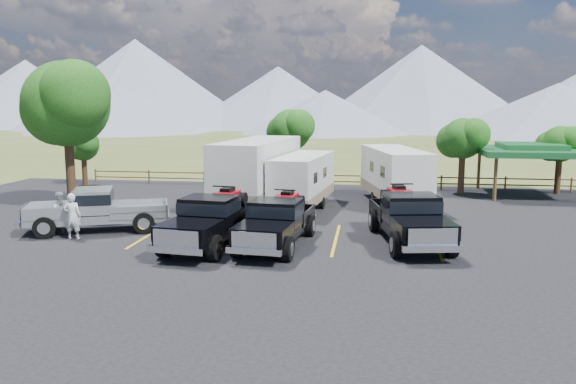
# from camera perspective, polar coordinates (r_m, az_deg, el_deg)

# --- Properties ---
(ground) EXTENTS (320.00, 320.00, 0.00)m
(ground) POSITION_cam_1_polar(r_m,az_deg,el_deg) (19.89, -1.63, -7.49)
(ground) COLOR #465122
(ground) RESTS_ON ground
(asphalt_lot) EXTENTS (44.00, 34.00, 0.04)m
(asphalt_lot) POSITION_cam_1_polar(r_m,az_deg,el_deg) (22.74, -0.33, -5.31)
(asphalt_lot) COLOR black
(asphalt_lot) RESTS_ON ground
(stall_lines) EXTENTS (12.12, 5.50, 0.01)m
(stall_lines) POSITION_cam_1_polar(r_m,az_deg,el_deg) (23.69, 0.03, -4.66)
(stall_lines) COLOR gold
(stall_lines) RESTS_ON asphalt_lot
(tree_big_nw) EXTENTS (5.54, 5.18, 7.84)m
(tree_big_nw) POSITION_cam_1_polar(r_m,az_deg,el_deg) (32.00, -21.64, 8.31)
(tree_big_nw) COLOR #312013
(tree_big_nw) RESTS_ON ground
(tree_ne_a) EXTENTS (3.11, 2.92, 4.76)m
(tree_ne_a) POSITION_cam_1_polar(r_m,az_deg,el_deg) (36.31, 17.32, 5.20)
(tree_ne_a) COLOR #312013
(tree_ne_a) RESTS_ON ground
(tree_ne_b) EXTENTS (2.77, 2.59, 4.27)m
(tree_ne_b) POSITION_cam_1_polar(r_m,az_deg,el_deg) (38.69, 25.90, 4.39)
(tree_ne_b) COLOR #312013
(tree_ne_b) RESTS_ON ground
(tree_north) EXTENTS (3.46, 3.24, 5.25)m
(tree_north) POSITION_cam_1_polar(r_m,az_deg,el_deg) (38.21, 0.25, 6.31)
(tree_north) COLOR #312013
(tree_north) RESTS_ON ground
(tree_nw_small) EXTENTS (2.59, 2.43, 3.85)m
(tree_nw_small) POSITION_cam_1_polar(r_m,az_deg,el_deg) (40.77, -20.10, 4.45)
(tree_nw_small) COLOR #312013
(tree_nw_small) RESTS_ON ground
(rail_fence) EXTENTS (36.12, 0.12, 1.00)m
(rail_fence) POSITION_cam_1_polar(r_m,az_deg,el_deg) (37.65, 6.22, 1.28)
(rail_fence) COLOR brown
(rail_fence) RESTS_ON ground
(pavilion) EXTENTS (6.20, 6.20, 3.22)m
(pavilion) POSITION_cam_1_polar(r_m,az_deg,el_deg) (37.19, 23.42, 3.88)
(pavilion) COLOR brown
(pavilion) RESTS_ON ground
(mountain_range) EXTENTS (209.00, 71.00, 20.00)m
(mountain_range) POSITION_cam_1_polar(r_m,az_deg,el_deg) (125.25, 3.31, 10.05)
(mountain_range) COLOR gray
(mountain_range) RESTS_ON ground
(rig_left) EXTENTS (2.88, 6.76, 2.19)m
(rig_left) POSITION_cam_1_polar(r_m,az_deg,el_deg) (22.63, -7.71, -2.67)
(rig_left) COLOR black
(rig_left) RESTS_ON asphalt_lot
(rig_center) EXTENTS (2.67, 6.39, 2.08)m
(rig_center) POSITION_cam_1_polar(r_m,az_deg,el_deg) (22.27, -1.10, -2.92)
(rig_center) COLOR black
(rig_center) RESTS_ON asphalt_lot
(rig_right) EXTENTS (3.31, 6.99, 2.24)m
(rig_right) POSITION_cam_1_polar(r_m,az_deg,el_deg) (23.26, 12.16, -2.42)
(rig_right) COLOR black
(rig_right) RESTS_ON asphalt_lot
(trailer_left) EXTENTS (3.69, 10.53, 3.64)m
(trailer_left) POSITION_cam_1_polar(r_m,az_deg,el_deg) (30.62, -3.09, 2.07)
(trailer_left) COLOR silver
(trailer_left) RESTS_ON asphalt_lot
(trailer_center) EXTENTS (2.95, 8.32, 2.87)m
(trailer_center) POSITION_cam_1_polar(r_m,az_deg,el_deg) (29.94, 1.51, 1.14)
(trailer_center) COLOR silver
(trailer_center) RESTS_ON asphalt_lot
(trailer_right) EXTENTS (3.87, 8.96, 3.11)m
(trailer_right) POSITION_cam_1_polar(r_m,az_deg,el_deg) (31.74, 10.79, 1.66)
(trailer_right) COLOR silver
(trailer_right) RESTS_ON asphalt_lot
(pickup_silver) EXTENTS (6.58, 4.16, 1.88)m
(pickup_silver) POSITION_cam_1_polar(r_m,az_deg,el_deg) (26.16, -18.80, -1.66)
(pickup_silver) COLOR #989CA0
(pickup_silver) RESTS_ON asphalt_lot
(person_a) EXTENTS (0.78, 0.58, 1.94)m
(person_a) POSITION_cam_1_polar(r_m,az_deg,el_deg) (24.94, -21.06, -2.31)
(person_a) COLOR silver
(person_a) RESTS_ON asphalt_lot
(person_b) EXTENTS (1.11, 1.15, 1.86)m
(person_b) POSITION_cam_1_polar(r_m,az_deg,el_deg) (25.95, -22.01, -2.03)
(person_b) COLOR gray
(person_b) RESTS_ON asphalt_lot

